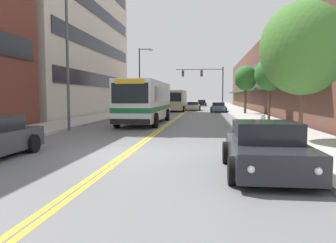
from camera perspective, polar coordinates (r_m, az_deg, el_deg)
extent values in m
plane|color=slate|center=(48.74, 3.38, 1.99)|extent=(240.00, 240.00, 0.00)
cube|color=#B2ADA5|center=(49.69, -5.00, 2.11)|extent=(3.50, 106.00, 0.15)
cube|color=#B2ADA5|center=(48.86, 11.91, 1.99)|extent=(3.50, 106.00, 0.15)
cube|color=yellow|center=(48.75, 3.26, 1.99)|extent=(0.14, 106.00, 0.01)
cube|color=yellow|center=(48.74, 3.50, 1.99)|extent=(0.14, 106.00, 0.01)
cube|color=beige|center=(41.78, -20.08, 17.28)|extent=(12.00, 25.61, 23.10)
cube|color=black|center=(38.43, -11.64, 7.00)|extent=(0.08, 23.57, 1.40)
cube|color=black|center=(38.80, -11.73, 12.69)|extent=(0.08, 23.57, 1.40)
cube|color=black|center=(39.54, -11.82, 18.21)|extent=(0.08, 23.57, 1.40)
cube|color=brown|center=(49.78, 18.93, 6.98)|extent=(8.00, 68.00, 8.98)
cube|color=#1E4C28|center=(48.98, 13.66, 5.28)|extent=(1.10, 61.20, 0.24)
cube|color=black|center=(49.16, 14.31, 8.38)|extent=(0.08, 61.20, 1.40)
cube|color=silver|center=(24.96, -3.87, 3.69)|extent=(2.51, 10.51, 2.79)
cube|color=#196B33|center=(24.97, -3.86, 2.41)|extent=(2.53, 10.53, 0.32)
cube|color=black|center=(25.48, -3.65, 4.71)|extent=(2.54, 8.20, 1.00)
cube|color=black|center=(19.80, -6.68, 4.94)|extent=(2.26, 0.04, 1.23)
cube|color=yellow|center=(19.81, -6.71, 6.95)|extent=(1.81, 0.06, 0.28)
cube|color=black|center=(19.84, -6.65, -0.03)|extent=(2.46, 0.08, 0.32)
cylinder|color=black|center=(21.82, -8.89, 0.27)|extent=(0.30, 1.00, 1.00)
cylinder|color=black|center=(21.28, -2.21, 0.22)|extent=(0.30, 1.00, 1.00)
cylinder|color=black|center=(28.09, -5.35, 1.22)|extent=(0.30, 1.00, 1.00)
cylinder|color=black|center=(27.67, -0.14, 1.19)|extent=(0.30, 1.00, 1.00)
cube|color=white|center=(39.42, -3.81, 2.21)|extent=(1.88, 4.78, 0.73)
cube|color=black|center=(39.59, -3.76, 3.09)|extent=(1.62, 2.11, 0.46)
cylinder|color=black|center=(38.16, -5.63, 1.80)|extent=(0.22, 0.65, 0.65)
cylinder|color=black|center=(37.80, -2.78, 1.79)|extent=(0.22, 0.65, 0.65)
cylinder|color=black|center=(41.06, -4.75, 1.99)|extent=(0.22, 0.65, 0.65)
cylinder|color=black|center=(40.73, -2.09, 1.98)|extent=(0.22, 0.65, 0.65)
sphere|color=silver|center=(37.18, -5.49, 2.12)|extent=(0.16, 0.16, 0.16)
sphere|color=silver|center=(36.93, -3.48, 2.12)|extent=(0.16, 0.16, 0.16)
cube|color=red|center=(41.90, -4.12, 2.39)|extent=(0.18, 0.04, 0.10)
cube|color=red|center=(41.67, -2.29, 2.39)|extent=(0.18, 0.04, 0.10)
cube|color=maroon|center=(45.70, -2.39, 2.50)|extent=(1.93, 4.66, 0.70)
cube|color=black|center=(45.86, -2.36, 3.23)|extent=(1.66, 2.05, 0.45)
cylinder|color=black|center=(44.45, -3.95, 2.18)|extent=(0.22, 0.67, 0.67)
cylinder|color=black|center=(44.13, -1.42, 2.18)|extent=(0.22, 0.67, 0.67)
cylinder|color=black|center=(47.29, -3.30, 2.32)|extent=(0.22, 0.67, 0.67)
cylinder|color=black|center=(46.99, -0.92, 2.31)|extent=(0.22, 0.67, 0.67)
sphere|color=silver|center=(43.50, -3.76, 2.45)|extent=(0.16, 0.16, 0.16)
sphere|color=silver|center=(43.27, -2.00, 2.44)|extent=(0.16, 0.16, 0.16)
cube|color=red|center=(48.11, -2.77, 2.64)|extent=(0.18, 0.04, 0.10)
cube|color=red|center=(47.91, -1.13, 2.64)|extent=(0.18, 0.04, 0.10)
cylinder|color=black|center=(12.94, -22.39, -3.56)|extent=(0.22, 0.67, 0.67)
cube|color=red|center=(14.52, -26.55, -1.88)|extent=(0.18, 0.04, 0.10)
cube|color=red|center=(13.81, -21.72, -2.03)|extent=(0.18, 0.04, 0.10)
cube|color=#232328|center=(9.11, 16.75, -5.51)|extent=(1.90, 4.03, 0.66)
cube|color=black|center=(9.19, 16.66, -1.67)|extent=(1.63, 1.77, 0.53)
cylinder|color=black|center=(7.81, 11.23, -8.40)|extent=(0.22, 0.67, 0.67)
cylinder|color=black|center=(8.20, 25.03, -8.13)|extent=(0.22, 0.67, 0.67)
cylinder|color=black|center=(10.25, 10.13, -5.32)|extent=(0.22, 0.67, 0.67)
cylinder|color=black|center=(10.55, 20.76, -5.26)|extent=(0.22, 0.67, 0.67)
sphere|color=silver|center=(7.03, 14.28, -8.10)|extent=(0.16, 0.16, 0.16)
sphere|color=silver|center=(7.33, 24.73, -7.87)|extent=(0.16, 0.16, 0.16)
cube|color=red|center=(11.01, 11.40, -3.55)|extent=(0.18, 0.04, 0.10)
cube|color=red|center=(11.20, 18.40, -3.55)|extent=(0.18, 0.04, 0.10)
cube|color=#475675|center=(43.73, 8.76, 2.31)|extent=(1.81, 4.70, 0.64)
cube|color=black|center=(43.90, 8.76, 3.03)|extent=(1.56, 2.07, 0.44)
cylinder|color=black|center=(42.25, 7.57, 2.02)|extent=(0.22, 0.63, 0.63)
cylinder|color=black|center=(42.32, 10.08, 1.99)|extent=(0.22, 0.63, 0.63)
cylinder|color=black|center=(45.17, 7.51, 2.17)|extent=(0.22, 0.63, 0.63)
cylinder|color=black|center=(45.23, 9.86, 2.15)|extent=(0.22, 0.63, 0.63)
sphere|color=silver|center=(41.34, 8.00, 2.25)|extent=(0.16, 0.16, 0.16)
sphere|color=silver|center=(41.39, 9.75, 2.23)|extent=(0.16, 0.16, 0.16)
cube|color=red|center=(46.07, 7.84, 2.47)|extent=(0.18, 0.04, 0.10)
cube|color=red|center=(46.11, 9.46, 2.45)|extent=(0.18, 0.04, 0.10)
cube|color=black|center=(70.34, 5.90, 3.10)|extent=(1.77, 4.54, 0.59)
cube|color=black|center=(70.51, 5.91, 3.56)|extent=(1.53, 2.00, 0.54)
cylinder|color=black|center=(68.96, 5.13, 2.94)|extent=(0.22, 0.62, 0.62)
cylinder|color=black|center=(68.93, 6.64, 2.93)|extent=(0.22, 0.62, 0.62)
cylinder|color=black|center=(71.77, 5.19, 3.00)|extent=(0.22, 0.62, 0.62)
cylinder|color=black|center=(71.75, 6.65, 2.99)|extent=(0.22, 0.62, 0.62)
sphere|color=silver|center=(68.06, 5.35, 3.08)|extent=(0.16, 0.16, 0.16)
sphere|color=silver|center=(68.05, 6.40, 3.07)|extent=(0.16, 0.16, 0.16)
cube|color=red|center=(72.63, 5.42, 3.16)|extent=(0.18, 0.04, 0.10)
cube|color=red|center=(72.61, 6.43, 3.16)|extent=(0.18, 0.04, 0.10)
cube|color=beige|center=(48.65, 4.38, 2.56)|extent=(1.91, 4.63, 0.62)
cube|color=black|center=(48.83, 4.40, 3.18)|extent=(1.64, 2.04, 0.43)
cylinder|color=black|center=(47.28, 3.13, 2.32)|extent=(0.22, 0.67, 0.67)
cylinder|color=black|center=(47.19, 5.50, 2.30)|extent=(0.22, 0.67, 0.67)
cylinder|color=black|center=(50.14, 3.33, 2.44)|extent=(0.22, 0.67, 0.67)
cylinder|color=black|center=(50.07, 5.57, 2.42)|extent=(0.22, 0.67, 0.67)
sphere|color=silver|center=(46.35, 3.44, 2.51)|extent=(0.16, 0.16, 0.16)
sphere|color=silver|center=(46.30, 5.09, 2.50)|extent=(0.16, 0.16, 0.16)
cube|color=red|center=(51.01, 3.72, 2.68)|extent=(0.18, 0.04, 0.10)
cube|color=red|center=(50.96, 5.26, 2.67)|extent=(0.18, 0.04, 0.10)
cube|color=#BCAD89|center=(42.78, 1.05, 3.68)|extent=(2.41, 2.39, 2.52)
cube|color=black|center=(41.57, 0.89, 4.29)|extent=(2.05, 0.04, 1.11)
cube|color=white|center=(46.75, 1.54, 3.82)|extent=(2.45, 5.58, 2.64)
cylinder|color=black|center=(42.95, -0.59, 2.23)|extent=(0.28, 0.84, 0.84)
cylinder|color=black|center=(42.71, 2.70, 2.21)|extent=(0.28, 0.84, 0.84)
cylinder|color=black|center=(48.57, 0.26, 2.48)|extent=(0.28, 0.84, 0.84)
cylinder|color=black|center=(48.35, 3.17, 2.47)|extent=(0.28, 0.84, 0.84)
cylinder|color=#47474C|center=(49.39, 9.51, 5.69)|extent=(0.18, 0.18, 6.41)
cylinder|color=#47474C|center=(49.49, 5.47, 9.03)|extent=(6.97, 0.11, 0.11)
cube|color=black|center=(49.44, 5.87, 8.34)|extent=(0.34, 0.26, 0.92)
sphere|color=red|center=(49.30, 5.87, 8.67)|extent=(0.18, 0.18, 0.18)
sphere|color=yellow|center=(49.28, 5.87, 8.35)|extent=(0.18, 0.18, 0.18)
sphere|color=green|center=(49.26, 5.87, 8.03)|extent=(0.18, 0.18, 0.18)
cylinder|color=black|center=(49.48, 5.88, 8.95)|extent=(0.02, 0.02, 0.14)
cube|color=black|center=(49.56, 2.61, 8.35)|extent=(0.34, 0.26, 0.92)
sphere|color=red|center=(49.42, 2.60, 8.68)|extent=(0.18, 0.18, 0.18)
sphere|color=yellow|center=(49.40, 2.60, 8.36)|extent=(0.18, 0.18, 0.18)
sphere|color=green|center=(49.38, 2.60, 8.04)|extent=(0.18, 0.18, 0.18)
cylinder|color=black|center=(49.60, 2.62, 8.96)|extent=(0.02, 0.02, 0.14)
cylinder|color=#47474C|center=(20.35, -17.09, 9.63)|extent=(0.16, 0.16, 7.95)
cylinder|color=#47474C|center=(40.27, -4.98, 7.08)|extent=(0.16, 0.16, 7.87)
cylinder|color=#47474C|center=(40.48, -4.00, 12.45)|extent=(1.43, 0.10, 0.10)
ellipsoid|color=#B2B2B7|center=(40.34, -2.97, 12.34)|extent=(0.56, 0.28, 0.20)
cylinder|color=brown|center=(15.43, 22.14, 1.49)|extent=(0.17, 0.17, 2.42)
ellipsoid|color=#42752D|center=(15.55, 22.44, 11.70)|extent=(3.65, 3.65, 4.02)
cylinder|color=brown|center=(27.77, 17.20, 3.03)|extent=(0.21, 0.21, 2.67)
ellipsoid|color=#2D6B28|center=(27.83, 17.31, 7.89)|extent=(2.42, 2.42, 2.66)
cylinder|color=brown|center=(37.67, 13.30, 3.57)|extent=(0.28, 0.28, 2.87)
ellipsoid|color=#2D6B28|center=(37.72, 13.37, 7.36)|extent=(2.49, 2.49, 2.74)
cylinder|color=#B7B7BC|center=(18.92, 16.21, -0.40)|extent=(0.26, 0.26, 0.76)
sphere|color=#B7B7BC|center=(18.89, 16.23, 0.94)|extent=(0.23, 0.23, 0.23)
cylinder|color=#B7B7BC|center=(18.89, 15.71, -0.14)|extent=(0.08, 0.12, 0.12)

